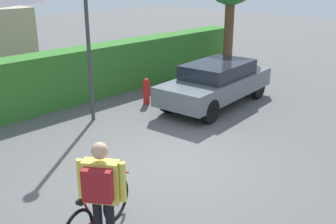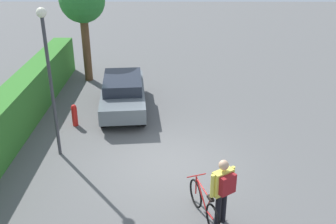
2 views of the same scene
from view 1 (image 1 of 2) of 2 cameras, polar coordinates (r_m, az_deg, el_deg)
The scene contains 7 objects.
ground_plane at distance 8.45m, azimuth 0.29°, elevation -7.68°, with size 60.00×60.00×0.00m, color #545454.
hedge_row at distance 12.11m, azimuth -18.01°, elevation 3.96°, with size 17.61×0.90×1.63m, color #307027.
parked_car_near at distance 12.11m, azimuth 6.97°, elevation 4.30°, with size 4.33×2.01×1.30m.
bicycle at distance 6.31m, azimuth -9.97°, elevation -14.13°, with size 1.68×0.72×0.91m.
person_rider at distance 5.58m, azimuth -9.56°, elevation -10.86°, with size 0.54×0.60×1.74m.
street_lamp at distance 10.52m, azimuth -11.64°, elevation 13.81°, with size 0.28×0.28×4.51m.
fire_hydrant at distance 12.19m, azimuth -3.12°, elevation 3.04°, with size 0.20×0.20×0.81m.
Camera 1 is at (-5.47, -5.15, 3.86)m, focal length 42.48 mm.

